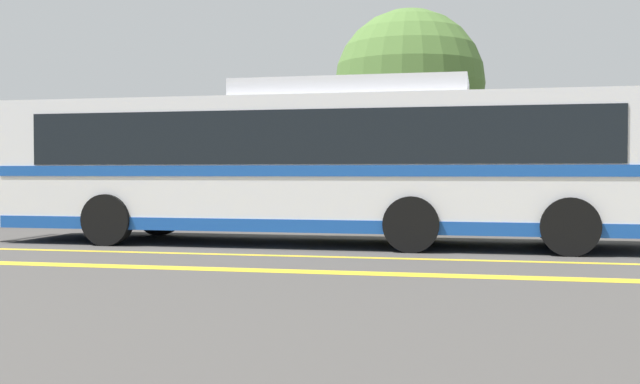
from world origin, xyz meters
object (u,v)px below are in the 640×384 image
object	(u,v)px
transit_bus	(321,161)
parked_car_1	(165,196)
tree_0	(409,84)
parked_car_2	(408,202)

from	to	relation	value
transit_bus	parked_car_1	xyz separation A→B (m)	(-5.19, 4.27, -0.85)
transit_bus	tree_0	bearing A→B (deg)	-4.85
tree_0	parked_car_2	bearing A→B (deg)	-84.93
transit_bus	parked_car_2	distance (m)	4.29
parked_car_2	parked_car_1	bearing A→B (deg)	90.00
parked_car_1	tree_0	size ratio (longest dim) A/B	0.71
parked_car_1	parked_car_2	bearing A→B (deg)	83.99
parked_car_1	tree_0	xyz separation A→B (m)	(6.05, 5.34, 3.45)
transit_bus	parked_car_2	size ratio (longest dim) A/B	2.82
transit_bus	tree_0	distance (m)	9.99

